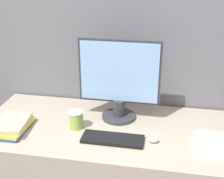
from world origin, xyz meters
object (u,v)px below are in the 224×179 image
at_px(monitor, 119,83).
at_px(coffee_cup, 76,120).
at_px(mouse, 153,140).
at_px(book_stack, 12,126).
at_px(keyboard, 113,139).

bearing_deg(monitor, coffee_cup, -142.76).
height_order(monitor, coffee_cup, monitor).
distance_m(mouse, book_stack, 0.88).
height_order(monitor, book_stack, monitor).
xyz_separation_m(mouse, book_stack, (-0.87, -0.02, 0.01)).
relative_size(coffee_cup, book_stack, 0.40).
height_order(keyboard, mouse, mouse).
bearing_deg(coffee_cup, mouse, -8.85).
xyz_separation_m(monitor, book_stack, (-0.63, -0.28, -0.22)).
relative_size(mouse, book_stack, 0.20).
distance_m(mouse, coffee_cup, 0.49).
xyz_separation_m(keyboard, coffee_cup, (-0.25, 0.10, 0.05)).
xyz_separation_m(mouse, coffee_cup, (-0.49, 0.08, 0.04)).
xyz_separation_m(monitor, coffee_cup, (-0.24, -0.18, -0.20)).
bearing_deg(book_stack, coffee_cup, 14.49).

